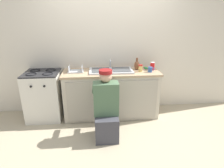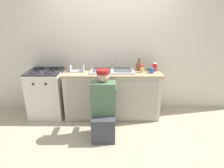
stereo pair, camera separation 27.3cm
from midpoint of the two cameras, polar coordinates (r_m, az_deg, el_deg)
ground_plane at (r=3.55m, az=-2.10°, el=-11.42°), size 12.00×12.00×0.00m
back_wall at (r=3.74m, az=-2.89°, el=10.66°), size 6.00×0.10×2.50m
counter_cabinet at (r=3.62m, az=-2.43°, el=-3.27°), size 1.75×0.62×0.85m
countertop at (r=3.48m, az=-2.54°, el=3.53°), size 1.79×0.62×0.04m
sink_double_basin at (r=3.47m, az=-2.55°, el=4.15°), size 0.80×0.44×0.19m
stove_range at (r=3.78m, az=-21.90°, el=-3.24°), size 0.62×0.62×0.92m
plumber_person at (r=2.95m, az=-4.45°, el=-8.19°), size 0.42×0.61×1.10m
cell_phone at (r=3.71m, az=8.28°, el=4.79°), size 0.07×0.14×0.01m
coffee_mug at (r=3.46m, az=9.37°, el=4.36°), size 0.13×0.08×0.09m
vase_decorative at (r=3.58m, az=5.38°, el=5.72°), size 0.10×0.10×0.23m
dish_rack_tray at (r=3.53m, az=-13.15°, el=4.01°), size 0.28×0.22×0.11m
soda_cup_red at (r=3.61m, az=10.11°, el=5.39°), size 0.08×0.08×0.15m
condiment_jar at (r=3.46m, az=6.46°, el=4.78°), size 0.07×0.07×0.13m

